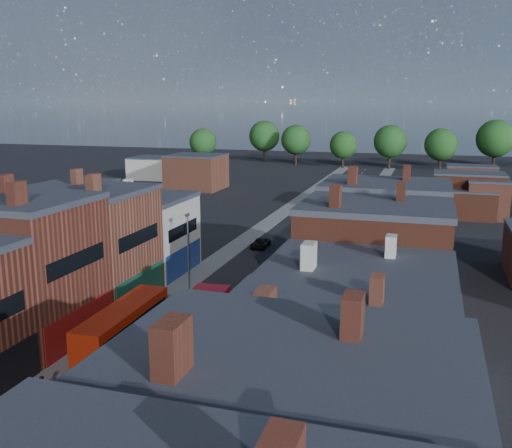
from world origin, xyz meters
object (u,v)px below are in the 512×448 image
Objects in this scene: car_3 at (306,232)px; ped_1 at (42,387)px; bus_2 at (341,193)px; ped_3 at (278,345)px; bus_1 at (191,341)px; bus_0 at (124,334)px; car_2 at (260,243)px.

ped_1 is (-6.60, -51.29, 0.39)m from car_3.
bus_2 is 6.83× the size of ped_3.
car_3 is 51.71m from ped_1.
bus_2 is (-0.39, 70.22, -0.08)m from bus_1.
bus_0 is at bearing 124.41° from ped_3.
ped_3 reaches higher than car_3.
bus_1 is 70.22m from bus_2.
bus_2 is at bearing 15.42° from ped_3.
car_3 is at bearing -103.61° from ped_1.
car_2 is at bearing -99.00° from bus_2.
car_3 is (4.04, 45.11, -1.92)m from bus_0.
bus_0 is 6.31× the size of ped_3.
bus_0 is 2.90× the size of car_3.
car_3 is at bearing -92.16° from bus_2.
ped_1 is at bearing -99.80° from car_3.
car_2 reaches higher than car_3.
bus_0 is 45.33m from car_3.
bus_2 is 2.62× the size of car_2.
ped_1 is (-2.56, -6.18, -1.53)m from bus_0.
bus_1 is 1.05× the size of bus_2.
car_3 is 2.28× the size of ped_1.
ped_3 is at bearing -84.91° from bus_2.
car_3 is at bearing 87.33° from bus_1.
ped_3 is (10.94, -31.79, 0.35)m from car_2.
bus_0 is 6.86m from ped_1.
ped_3 is (10.54, 4.63, -1.49)m from bus_0.
bus_2 reaches higher than bus_0.
ped_1 is (-8.07, -5.91, -1.82)m from bus_1.
bus_0 is 0.92× the size of bus_2.
ped_3 is (5.02, 4.90, -1.78)m from bus_1.
bus_0 is 36.47m from car_2.
car_3 is (-1.48, 45.37, -2.21)m from bus_1.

